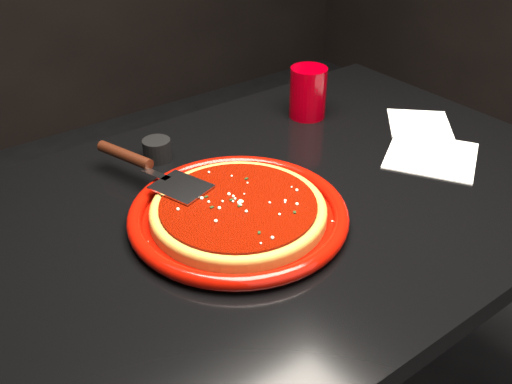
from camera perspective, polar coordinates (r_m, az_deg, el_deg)
table at (r=1.29m, az=2.10°, el=-14.24°), size 1.20×0.80×0.75m
plate at (r=0.97m, az=-1.77°, el=-2.22°), size 0.43×0.43×0.03m
pizza_crust at (r=0.97m, az=-1.78°, el=-2.01°), size 0.34×0.34×0.02m
pizza_crust_rim at (r=0.96m, az=-1.79°, el=-1.65°), size 0.34×0.34×0.02m
pizza_sauce at (r=0.96m, az=-1.79°, el=-1.38°), size 0.30×0.30×0.01m
parmesan_dusting at (r=0.96m, az=-1.80°, el=-1.01°), size 0.26×0.26×0.01m
basil_flecks at (r=0.96m, az=-1.80°, el=-1.07°), size 0.24×0.24×0.00m
pizza_server at (r=1.05m, az=-10.39°, el=2.41°), size 0.18×0.33×0.02m
cup at (r=1.32m, az=5.22°, el=9.88°), size 0.11×0.11×0.12m
napkin_a at (r=1.22m, az=17.13°, el=3.50°), size 0.24×0.24×0.00m
napkin_b at (r=1.35m, az=16.02°, el=6.57°), size 0.20×0.20×0.00m
ramekin at (r=1.16m, az=-9.87°, el=4.19°), size 0.06×0.06×0.04m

